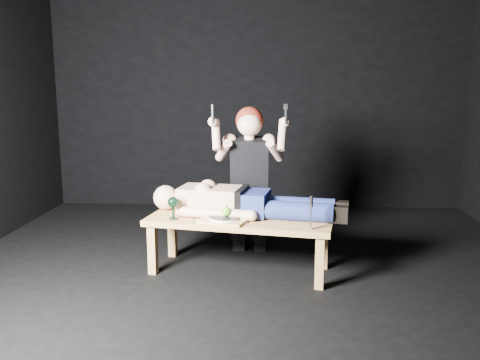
{
  "coord_description": "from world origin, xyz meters",
  "views": [
    {
      "loc": [
        0.16,
        -3.75,
        1.5
      ],
      "look_at": [
        -0.08,
        0.25,
        0.75
      ],
      "focal_mm": 38.04,
      "sensor_mm": 36.0,
      "label": 1
    }
  ],
  "objects_px": {
    "carving_knife": "(311,213)",
    "serving_tray": "(224,220)",
    "goblet": "(173,208)",
    "kneeling_woman": "(250,178)",
    "table": "(240,245)",
    "lying_man": "(248,199)"
  },
  "relations": [
    {
      "from": "carving_knife",
      "to": "serving_tray",
      "type": "bearing_deg",
      "value": 174.49
    },
    {
      "from": "goblet",
      "to": "kneeling_woman",
      "type": "bearing_deg",
      "value": 45.35
    },
    {
      "from": "table",
      "to": "carving_knife",
      "type": "height_order",
      "value": "carving_knife"
    },
    {
      "from": "kneeling_woman",
      "to": "lying_man",
      "type": "bearing_deg",
      "value": -90.26
    },
    {
      "from": "serving_tray",
      "to": "carving_knife",
      "type": "xyz_separation_m",
      "value": [
        0.66,
        -0.18,
        0.12
      ]
    },
    {
      "from": "table",
      "to": "serving_tray",
      "type": "bearing_deg",
      "value": -123.71
    },
    {
      "from": "lying_man",
      "to": "serving_tray",
      "type": "bearing_deg",
      "value": -119.46
    },
    {
      "from": "serving_tray",
      "to": "carving_knife",
      "type": "relative_size",
      "value": 1.41
    },
    {
      "from": "kneeling_woman",
      "to": "table",
      "type": "bearing_deg",
      "value": -97.35
    },
    {
      "from": "table",
      "to": "lying_man",
      "type": "height_order",
      "value": "lying_man"
    },
    {
      "from": "carving_knife",
      "to": "lying_man",
      "type": "bearing_deg",
      "value": 150.27
    },
    {
      "from": "kneeling_woman",
      "to": "serving_tray",
      "type": "xyz_separation_m",
      "value": [
        -0.17,
        -0.64,
        -0.22
      ]
    },
    {
      "from": "kneeling_woman",
      "to": "goblet",
      "type": "height_order",
      "value": "kneeling_woman"
    },
    {
      "from": "table",
      "to": "lying_man",
      "type": "xyz_separation_m",
      "value": [
        0.06,
        0.1,
        0.36
      ]
    },
    {
      "from": "carving_knife",
      "to": "table",
      "type": "bearing_deg",
      "value": 160.87
    },
    {
      "from": "goblet",
      "to": "carving_knife",
      "type": "bearing_deg",
      "value": -12.31
    },
    {
      "from": "table",
      "to": "kneeling_woman",
      "type": "bearing_deg",
      "value": 93.59
    },
    {
      "from": "table",
      "to": "kneeling_woman",
      "type": "relative_size",
      "value": 1.09
    },
    {
      "from": "lying_man",
      "to": "serving_tray",
      "type": "distance_m",
      "value": 0.31
    },
    {
      "from": "kneeling_woman",
      "to": "carving_knife",
      "type": "distance_m",
      "value": 0.96
    },
    {
      "from": "goblet",
      "to": "carving_knife",
      "type": "height_order",
      "value": "carving_knife"
    },
    {
      "from": "table",
      "to": "goblet",
      "type": "bearing_deg",
      "value": -162.4
    }
  ]
}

